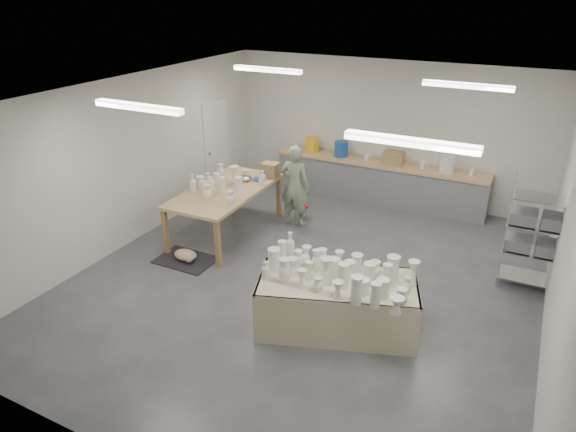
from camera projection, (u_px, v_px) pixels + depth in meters
The scene contains 9 objects.
room at pixel (306, 156), 7.67m from camera, with size 8.00×8.02×3.00m.
back_counter at pixel (378, 180), 11.20m from camera, with size 4.60×0.60×1.24m.
wire_shelf at pixel (536, 234), 7.85m from camera, with size 0.88×0.48×1.80m.
drying_table at pixel (337, 301), 7.04m from camera, with size 2.36×1.70×1.13m.
work_table at pixel (229, 188), 9.61m from camera, with size 1.28×2.47×1.25m.
rug at pixel (186, 260), 8.95m from camera, with size 1.00×0.70×0.02m, color black.
cat at pixel (186, 255), 8.89m from camera, with size 0.50×0.43×0.18m.
potter at pixel (295, 186), 9.97m from camera, with size 0.60×0.39×1.63m, color gray.
red_stool at pixel (300, 207), 10.42m from camera, with size 0.33×0.33×0.31m.
Camera 1 is at (2.96, -6.59, 4.43)m, focal length 32.00 mm.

